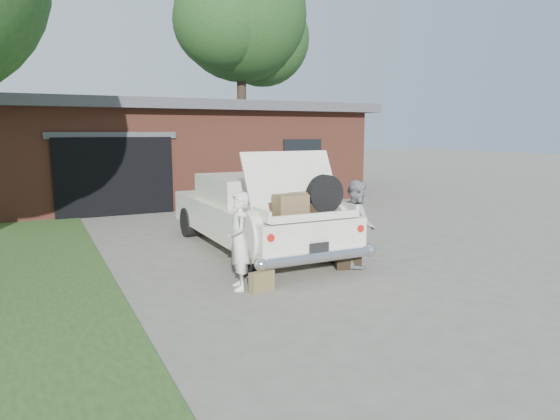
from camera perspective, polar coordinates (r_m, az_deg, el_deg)
name	(u,v)px	position (r m, az deg, el deg)	size (l,w,h in m)	color
ground	(297,285)	(7.82, 1.98, -8.61)	(90.00, 90.00, 0.00)	gray
house	(171,150)	(18.60, -12.39, 6.67)	(12.80, 7.80, 3.30)	brown
tree_right	(243,22)	(24.77, -4.30, 20.62)	(7.02, 6.10, 10.73)	#38281E
sedan	(255,212)	(10.05, -2.86, -0.22)	(2.05, 5.14, 2.02)	white
woman_left	(239,241)	(7.50, -4.69, -3.55)	(0.54, 0.35, 1.48)	white
woman_right	(357,223)	(8.85, 8.78, -1.52)	(0.74, 0.58, 1.53)	gray
suitcase_left	(262,281)	(7.50, -2.10, -8.15)	(0.40, 0.13, 0.31)	olive
suitcase_right	(348,259)	(8.74, 7.82, -5.62)	(0.44, 0.14, 0.34)	black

